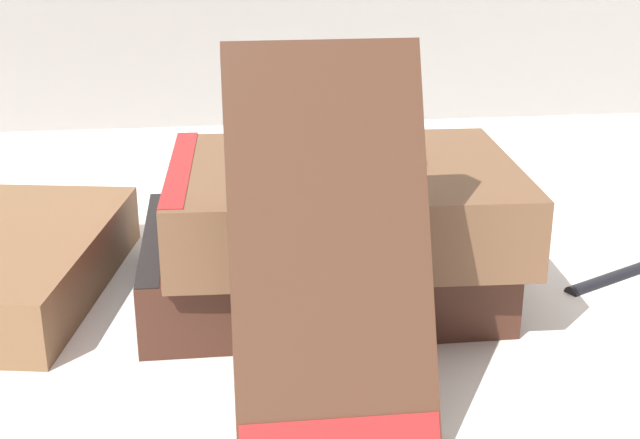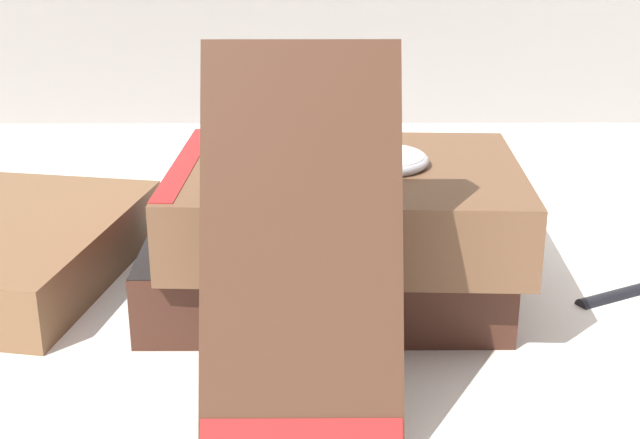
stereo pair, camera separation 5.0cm
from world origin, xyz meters
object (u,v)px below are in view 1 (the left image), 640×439
at_px(book_leaning_front, 329,255).
at_px(reading_glasses, 228,208).
at_px(pocket_watch, 377,155).
at_px(fountain_pen, 640,263).
at_px(book_flat_bottom, 308,260).
at_px(book_flat_top, 333,199).

distance_m(book_leaning_front, reading_glasses, 0.28).
xyz_separation_m(pocket_watch, reading_glasses, (-0.08, 0.15, -0.08)).
height_order(book_leaning_front, fountain_pen, book_leaning_front).
height_order(book_flat_bottom, reading_glasses, book_flat_bottom).
xyz_separation_m(book_leaning_front, pocket_watch, (0.04, 0.12, 0.01)).
xyz_separation_m(reading_glasses, fountain_pen, (0.25, -0.14, 0.00)).
bearing_deg(pocket_watch, book_flat_bottom, 165.39).
xyz_separation_m(book_flat_bottom, book_flat_top, (0.01, -0.01, 0.04)).
bearing_deg(book_flat_top, pocket_watch, 5.85).
height_order(book_flat_top, fountain_pen, book_flat_top).
relative_size(pocket_watch, fountain_pen, 0.46).
xyz_separation_m(book_flat_bottom, fountain_pen, (0.20, 0.00, -0.01)).
xyz_separation_m(book_flat_top, fountain_pen, (0.19, 0.02, -0.05)).
relative_size(book_flat_bottom, fountain_pen, 1.69).
distance_m(book_flat_top, reading_glasses, 0.17).
xyz_separation_m(book_leaning_front, reading_glasses, (-0.04, 0.27, -0.07)).
relative_size(book_flat_bottom, book_flat_top, 1.02).
bearing_deg(reading_glasses, book_flat_top, -71.78).
bearing_deg(pocket_watch, book_leaning_front, -109.52).
bearing_deg(book_flat_bottom, pocket_watch, -14.73).
bearing_deg(book_flat_bottom, reading_glasses, 106.73).
xyz_separation_m(book_flat_bottom, reading_glasses, (-0.04, 0.14, -0.02)).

